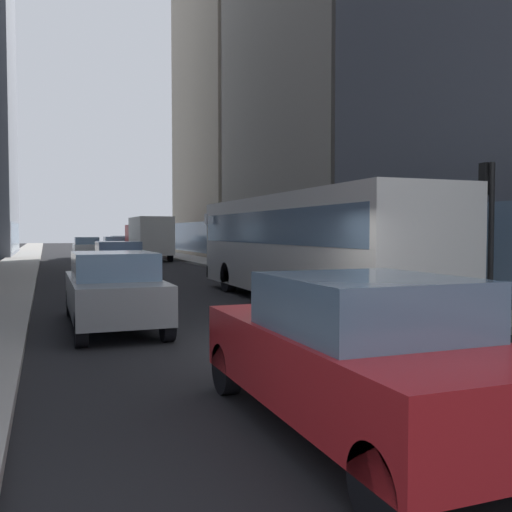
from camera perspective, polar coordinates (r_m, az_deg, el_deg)
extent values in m
plane|color=black|center=(43.89, -15.16, -0.26)|extent=(120.00, 120.00, 0.00)
cube|color=#9E9991|center=(43.72, -22.62, -0.27)|extent=(2.40, 110.00, 0.15)
cube|color=gray|center=(44.79, -7.89, -0.04)|extent=(2.40, 110.00, 0.15)
cube|color=slate|center=(52.50, -23.26, 1.82)|extent=(0.08, 13.70, 2.40)
cube|color=slate|center=(16.01, 20.71, 0.72)|extent=(0.08, 13.26, 2.40)
cube|color=slate|center=(30.72, 0.78, 1.67)|extent=(0.08, 13.89, 2.40)
cube|color=#A0937F|center=(49.97, -0.76, 21.57)|extent=(9.78, 14.83, 36.73)
cube|color=slate|center=(45.81, -6.49, 1.93)|extent=(0.08, 13.35, 2.40)
cube|color=silver|center=(16.14, 4.87, 1.15)|extent=(2.55, 11.50, 2.75)
cube|color=slate|center=(16.14, 4.87, 2.91)|extent=(2.57, 11.04, 0.90)
cube|color=black|center=(21.48, -1.70, -1.51)|extent=(2.55, 0.16, 0.44)
cylinder|color=black|center=(19.09, -2.80, -2.16)|extent=(0.30, 1.00, 1.00)
cylinder|color=black|center=(19.89, 3.38, -1.98)|extent=(0.30, 1.00, 1.00)
cylinder|color=black|center=(12.03, 8.52, -4.95)|extent=(0.30, 1.00, 1.00)
cylinder|color=black|center=(13.27, 17.07, -4.33)|extent=(0.30, 1.00, 1.00)
cube|color=silver|center=(20.47, -5.07, 3.75)|extent=(0.08, 0.24, 0.40)
cube|color=#4C6BB7|center=(25.26, -13.89, -0.65)|extent=(1.92, 4.63, 0.75)
cube|color=slate|center=(25.00, -13.84, 0.81)|extent=(1.77, 2.08, 0.55)
cylinder|color=black|center=(27.09, -16.13, -1.26)|extent=(0.22, 0.64, 0.64)
cylinder|color=black|center=(27.27, -12.57, -1.19)|extent=(0.22, 0.64, 0.64)
cylinder|color=black|center=(23.31, -15.41, -1.85)|extent=(0.22, 0.64, 0.64)
cylinder|color=black|center=(23.52, -11.28, -1.77)|extent=(0.22, 0.64, 0.64)
cube|color=silver|center=(44.83, -16.83, 0.67)|extent=(1.88, 4.15, 0.75)
cube|color=slate|center=(44.61, -16.82, 1.50)|extent=(1.73, 1.87, 0.55)
cylinder|color=black|center=(46.45, -17.98, 0.25)|extent=(0.22, 0.64, 0.64)
cylinder|color=black|center=(46.56, -15.94, 0.28)|extent=(0.22, 0.64, 0.64)
cylinder|color=black|center=(43.14, -17.78, 0.09)|extent=(0.22, 0.64, 0.64)
cylinder|color=black|center=(43.25, -15.58, 0.12)|extent=(0.22, 0.64, 0.64)
cube|color=#B7BABF|center=(48.25, -14.24, 0.82)|extent=(1.71, 4.34, 0.75)
cube|color=slate|center=(48.02, -14.22, 1.59)|extent=(1.57, 1.96, 0.55)
cylinder|color=black|center=(49.94, -15.31, 0.44)|extent=(0.22, 0.64, 0.64)
cylinder|color=black|center=(50.10, -13.61, 0.46)|extent=(0.22, 0.64, 0.64)
cylinder|color=black|center=(46.44, -14.91, 0.29)|extent=(0.22, 0.64, 0.64)
cylinder|color=black|center=(46.61, -13.08, 0.32)|extent=(0.22, 0.64, 0.64)
cube|color=slate|center=(12.43, -14.33, -3.85)|extent=(1.76, 4.77, 0.75)
cube|color=slate|center=(12.14, -14.24, -0.92)|extent=(1.62, 2.15, 0.55)
cylinder|color=black|center=(14.37, -18.24, -4.55)|extent=(0.22, 0.64, 0.64)
cylinder|color=black|center=(14.51, -12.12, -4.41)|extent=(0.22, 0.64, 0.64)
cylinder|color=black|center=(10.47, -17.35, -7.15)|extent=(0.22, 0.64, 0.64)
cylinder|color=black|center=(10.67, -8.98, -6.88)|extent=(0.22, 0.64, 0.64)
cube|color=black|center=(56.90, -13.59, 1.08)|extent=(1.94, 4.57, 0.75)
cube|color=slate|center=(56.66, -13.57, 1.73)|extent=(1.79, 2.05, 0.55)
cylinder|color=black|center=(58.66, -14.64, 0.74)|extent=(0.22, 0.64, 0.64)
cylinder|color=black|center=(58.87, -12.97, 0.76)|extent=(0.22, 0.64, 0.64)
cylinder|color=black|center=(54.95, -14.24, 0.63)|extent=(0.22, 0.64, 0.64)
cylinder|color=black|center=(55.17, -12.46, 0.66)|extent=(0.22, 0.64, 0.64)
cube|color=red|center=(5.92, 9.97, -10.83)|extent=(1.84, 4.35, 0.75)
cube|color=slate|center=(5.62, 11.16, -4.81)|extent=(1.69, 1.96, 0.55)
cylinder|color=black|center=(7.26, -2.98, -11.34)|extent=(0.22, 0.64, 0.64)
cylinder|color=black|center=(7.88, 8.48, -10.24)|extent=(0.22, 0.64, 0.64)
cylinder|color=black|center=(4.21, 12.86, -21.90)|extent=(0.22, 0.64, 0.64)
cube|color=#A51919|center=(43.86, -11.50, 1.74)|extent=(2.30, 2.00, 2.10)
cube|color=silver|center=(40.16, -10.65, 2.04)|extent=(2.30, 5.50, 2.60)
cylinder|color=black|center=(43.74, -12.79, 0.35)|extent=(0.28, 0.90, 0.90)
cylinder|color=black|center=(44.06, -10.19, 0.39)|extent=(0.28, 0.90, 0.90)
cylinder|color=black|center=(38.30, -11.67, 0.06)|extent=(0.28, 0.90, 0.90)
cylinder|color=black|center=(38.66, -8.72, 0.11)|extent=(0.28, 0.90, 0.90)
ellipsoid|color=white|center=(11.58, 6.26, -5.08)|extent=(0.22, 0.60, 0.26)
sphere|color=white|center=(11.90, 5.44, -4.42)|extent=(0.20, 0.20, 0.20)
sphere|color=black|center=(11.89, 5.13, -4.34)|extent=(0.07, 0.07, 0.07)
sphere|color=black|center=(11.94, 5.65, -4.31)|extent=(0.07, 0.07, 0.07)
cylinder|color=white|center=(11.22, 7.19, -5.07)|extent=(0.03, 0.16, 0.19)
cylinder|color=white|center=(11.78, 5.49, -6.57)|extent=(0.06, 0.06, 0.40)
cylinder|color=white|center=(11.84, 6.10, -6.52)|extent=(0.06, 0.06, 0.40)
cylinder|color=white|center=(11.41, 6.42, -6.87)|extent=(0.06, 0.06, 0.40)
cylinder|color=white|center=(11.47, 7.05, -6.82)|extent=(0.06, 0.06, 0.40)
sphere|color=black|center=(11.68, 6.26, -4.81)|extent=(0.04, 0.04, 0.04)
sphere|color=black|center=(11.48, 6.18, -5.04)|extent=(0.04, 0.04, 0.04)
sphere|color=black|center=(11.42, 6.76, -4.88)|extent=(0.04, 0.04, 0.04)
cylinder|color=black|center=(13.17, 22.75, 1.42)|extent=(0.12, 0.12, 3.40)
cube|color=black|center=(13.35, 22.32, 7.24)|extent=(0.24, 0.20, 0.70)
sphere|color=red|center=(13.45, 22.01, 8.15)|extent=(0.11, 0.11, 0.11)
sphere|color=orange|center=(13.43, 21.99, 7.22)|extent=(0.11, 0.11, 0.11)
sphere|color=green|center=(13.41, 21.98, 6.28)|extent=(0.11, 0.11, 0.11)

